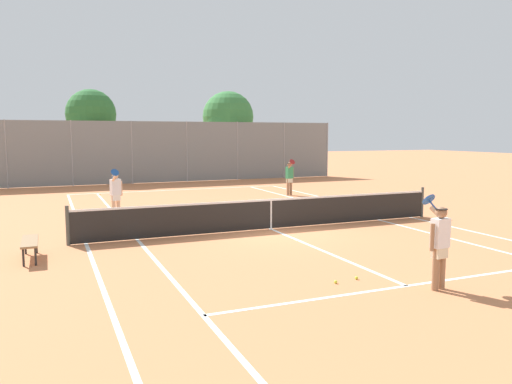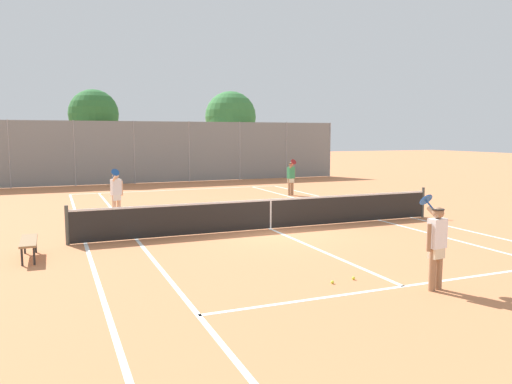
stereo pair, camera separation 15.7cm
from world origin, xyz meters
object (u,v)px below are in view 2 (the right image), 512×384
object	(u,v)px
tennis_net	(271,213)
loose_tennis_ball_3	(332,282)
loose_tennis_ball_0	(354,278)
loose_tennis_ball_1	(88,220)
player_far_left	(116,192)
tree_behind_right	(230,119)
loose_tennis_ball_2	(102,194)
tree_behind_left	(95,116)
courtside_bench	(29,242)
player_far_right	(291,176)
player_near_side	(436,242)

from	to	relation	value
tennis_net	loose_tennis_ball_3	world-z (taller)	tennis_net
loose_tennis_ball_0	loose_tennis_ball_1	distance (m)	10.33
player_far_left	tree_behind_right	world-z (taller)	tree_behind_right
player_far_left	loose_tennis_ball_1	distance (m)	1.38
loose_tennis_ball_2	tennis_net	bearing A→B (deg)	-69.76
loose_tennis_ball_2	tree_behind_left	xyz separation A→B (m)	(0.43, 7.36, 4.04)
courtside_bench	tree_behind_left	xyz separation A→B (m)	(3.19, 19.68, 3.67)
player_far_right	loose_tennis_ball_2	bearing A→B (deg)	157.40
tree_behind_right	player_far_right	bearing A→B (deg)	-94.48
loose_tennis_ball_3	tree_behind_right	xyz separation A→B (m)	(6.52, 24.79, 4.00)
loose_tennis_ball_3	tree_behind_left	bearing A→B (deg)	95.82
loose_tennis_ball_0	player_far_right	bearing A→B (deg)	68.94
loose_tennis_ball_2	tree_behind_left	size ratio (longest dim) A/B	0.01
tennis_net	loose_tennis_ball_0	bearing A→B (deg)	-96.57
player_near_side	loose_tennis_ball_0	xyz separation A→B (m)	(-1.06, 1.14, -0.89)
courtside_bench	tree_behind_right	distance (m)	23.97
player_far_right	loose_tennis_ball_1	bearing A→B (deg)	-157.99
loose_tennis_ball_1	loose_tennis_ball_3	xyz separation A→B (m)	(3.99, -9.36, 0.00)
tree_behind_right	loose_tennis_ball_2	bearing A→B (deg)	-139.57
player_far_right	player_far_left	bearing A→B (deg)	-157.79
loose_tennis_ball_2	loose_tennis_ball_3	distance (m)	17.03
courtside_bench	loose_tennis_ball_0	bearing A→B (deg)	-35.30
loose_tennis_ball_0	loose_tennis_ball_1	world-z (taller)	same
player_near_side	tree_behind_right	distance (m)	26.51
player_far_right	loose_tennis_ball_1	world-z (taller)	player_far_right
tennis_net	courtside_bench	size ratio (longest dim) A/B	8.00
tree_behind_left	loose_tennis_ball_1	bearing A→B (deg)	-95.92
player_far_right	loose_tennis_ball_3	distance (m)	14.41
loose_tennis_ball_0	loose_tennis_ball_2	world-z (taller)	same
loose_tennis_ball_3	loose_tennis_ball_2	bearing A→B (deg)	99.77
tree_behind_left	tree_behind_right	xyz separation A→B (m)	(8.98, 0.66, -0.05)
loose_tennis_ball_0	loose_tennis_ball_2	distance (m)	17.06
player_near_side	loose_tennis_ball_3	xyz separation A→B (m)	(-1.60, 1.07, -0.89)
loose_tennis_ball_2	tree_behind_right	distance (m)	12.99
loose_tennis_ball_1	tree_behind_left	world-z (taller)	tree_behind_left
player_near_side	tree_behind_right	size ratio (longest dim) A/B	0.30
tennis_net	courtside_bench	world-z (taller)	tennis_net
courtside_bench	player_near_side	bearing A→B (deg)	-37.31
loose_tennis_ball_1	loose_tennis_ball_2	size ratio (longest dim) A/B	1.00
loose_tennis_ball_2	tree_behind_left	distance (m)	8.40
tennis_net	loose_tennis_ball_3	size ratio (longest dim) A/B	181.82
loose_tennis_ball_1	loose_tennis_ball_2	world-z (taller)	same
loose_tennis_ball_3	tree_behind_right	bearing A→B (deg)	75.27
player_far_left	player_far_right	xyz separation A→B (m)	(8.61, 3.52, 0.00)
tennis_net	loose_tennis_ball_1	size ratio (longest dim) A/B	181.82
tree_behind_right	player_far_left	bearing A→B (deg)	-122.28
player_far_right	tree_behind_right	distance (m)	12.00
loose_tennis_ball_2	player_far_left	bearing A→B (deg)	-90.89
tree_behind_left	player_far_left	bearing A→B (deg)	-92.15
player_far_left	loose_tennis_ball_2	distance (m)	7.11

